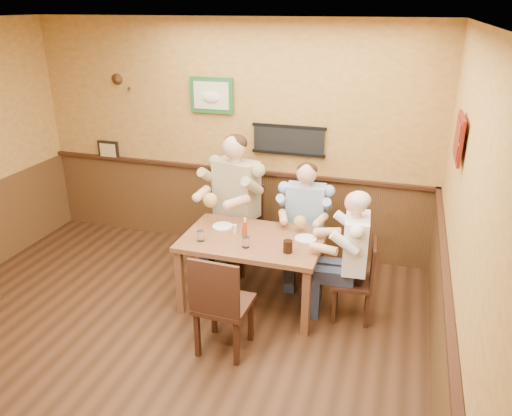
% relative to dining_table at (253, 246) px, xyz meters
% --- Properties ---
extents(room, '(5.02, 5.03, 2.81)m').
position_rel_dining_table_xyz_m(room, '(-0.56, -1.05, 1.03)').
color(room, black).
rests_on(room, ground).
extents(dining_table, '(1.40, 0.90, 0.75)m').
position_rel_dining_table_xyz_m(dining_table, '(0.00, 0.00, 0.00)').
color(dining_table, brown).
rests_on(dining_table, ground).
extents(chair_back_left, '(0.57, 0.57, 1.02)m').
position_rel_dining_table_xyz_m(chair_back_left, '(-0.41, 0.68, -0.15)').
color(chair_back_left, '#3B1F13').
rests_on(chair_back_left, ground).
extents(chair_back_right, '(0.42, 0.42, 0.86)m').
position_rel_dining_table_xyz_m(chair_back_right, '(0.39, 0.70, -0.23)').
color(chair_back_right, '#3B1F13').
rests_on(chair_back_right, ground).
extents(chair_right_end, '(0.42, 0.42, 0.84)m').
position_rel_dining_table_xyz_m(chair_right_end, '(1.02, 0.04, -0.24)').
color(chair_right_end, '#3B1F13').
rests_on(chair_right_end, ground).
extents(chair_near_side, '(0.47, 0.47, 0.99)m').
position_rel_dining_table_xyz_m(chair_near_side, '(-0.02, -0.80, -0.16)').
color(chair_near_side, '#3B1F13').
rests_on(chair_near_side, ground).
extents(diner_tan_shirt, '(0.82, 0.82, 1.45)m').
position_rel_dining_table_xyz_m(diner_tan_shirt, '(-0.41, 0.68, 0.07)').
color(diner_tan_shirt, tan).
rests_on(diner_tan_shirt, ground).
extents(diner_blue_polo, '(0.60, 0.60, 1.23)m').
position_rel_dining_table_xyz_m(diner_blue_polo, '(0.39, 0.70, -0.04)').
color(diner_blue_polo, '#88AACC').
rests_on(diner_blue_polo, ground).
extents(diner_white_elder, '(0.60, 0.60, 1.20)m').
position_rel_dining_table_xyz_m(diner_white_elder, '(1.02, 0.04, -0.06)').
color(diner_white_elder, white).
rests_on(diner_white_elder, ground).
extents(water_glass_left, '(0.09, 0.09, 0.11)m').
position_rel_dining_table_xyz_m(water_glass_left, '(-0.47, -0.22, 0.15)').
color(water_glass_left, white).
rests_on(water_glass_left, dining_table).
extents(water_glass_mid, '(0.08, 0.08, 0.11)m').
position_rel_dining_table_xyz_m(water_glass_mid, '(-0.00, -0.22, 0.15)').
color(water_glass_mid, silver).
rests_on(water_glass_mid, dining_table).
extents(cola_tumbler, '(0.10, 0.10, 0.12)m').
position_rel_dining_table_xyz_m(cola_tumbler, '(0.41, -0.20, 0.15)').
color(cola_tumbler, black).
rests_on(cola_tumbler, dining_table).
extents(hot_sauce_bottle, '(0.05, 0.05, 0.17)m').
position_rel_dining_table_xyz_m(hot_sauce_bottle, '(-0.09, 0.03, 0.18)').
color(hot_sauce_bottle, red).
rests_on(hot_sauce_bottle, dining_table).
extents(salt_shaker, '(0.05, 0.05, 0.10)m').
position_rel_dining_table_xyz_m(salt_shaker, '(-0.21, 0.05, 0.14)').
color(salt_shaker, silver).
rests_on(salt_shaker, dining_table).
extents(pepper_shaker, '(0.03, 0.03, 0.08)m').
position_rel_dining_table_xyz_m(pepper_shaker, '(-0.10, 0.03, 0.13)').
color(pepper_shaker, black).
rests_on(pepper_shaker, dining_table).
extents(plate_far_left, '(0.24, 0.24, 0.01)m').
position_rel_dining_table_xyz_m(plate_far_left, '(-0.39, 0.16, 0.10)').
color(plate_far_left, white).
rests_on(plate_far_left, dining_table).
extents(plate_far_right, '(0.26, 0.26, 0.01)m').
position_rel_dining_table_xyz_m(plate_far_right, '(0.51, 0.12, 0.10)').
color(plate_far_right, silver).
rests_on(plate_far_right, dining_table).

